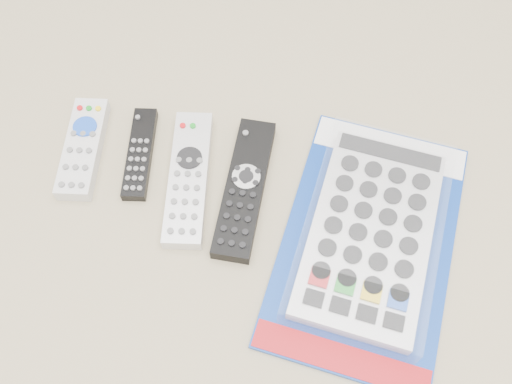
# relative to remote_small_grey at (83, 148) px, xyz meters

# --- Properties ---
(remote_small_grey) EXTENTS (0.07, 0.17, 0.03)m
(remote_small_grey) POSITION_rel_remote_small_grey_xyz_m (0.00, 0.00, 0.00)
(remote_small_grey) COLOR silver
(remote_small_grey) RESTS_ON ground
(remote_slim_black) EXTENTS (0.05, 0.16, 0.02)m
(remote_slim_black) POSITION_rel_remote_small_grey_xyz_m (0.09, 0.01, -0.00)
(remote_slim_black) COLOR black
(remote_slim_black) RESTS_ON ground
(remote_silver_dvd) EXTENTS (0.08, 0.22, 0.03)m
(remote_silver_dvd) POSITION_rel_remote_small_grey_xyz_m (0.17, -0.03, -0.00)
(remote_silver_dvd) COLOR silver
(remote_silver_dvd) RESTS_ON ground
(remote_large_black) EXTENTS (0.06, 0.23, 0.02)m
(remote_large_black) POSITION_rel_remote_small_grey_xyz_m (0.25, -0.03, -0.00)
(remote_large_black) COLOR black
(remote_large_black) RESTS_ON ground
(jumbo_remote_packaged) EXTENTS (0.28, 0.41, 0.05)m
(jumbo_remote_packaged) POSITION_rel_remote_small_grey_xyz_m (0.44, -0.08, 0.01)
(jumbo_remote_packaged) COLOR #0D3596
(jumbo_remote_packaged) RESTS_ON ground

